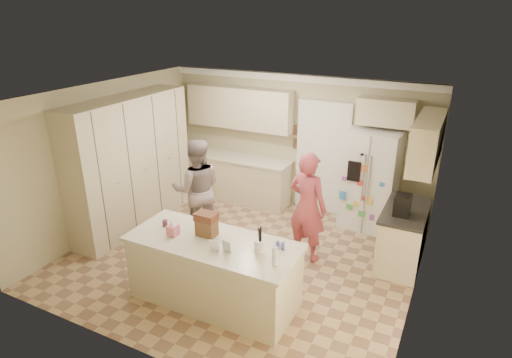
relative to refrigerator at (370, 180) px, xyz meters
The scene contains 41 objects.
floor 2.68m from the refrigerator, 127.61° to the right, with size 5.20×4.60×0.02m, color tan.
ceiling 3.04m from the refrigerator, 127.61° to the right, with size 5.20×4.60×0.02m, color white.
wall_back 1.62m from the refrigerator, 168.40° to the left, with size 5.20×0.02×2.60m, color #BCB38D.
wall_front 4.59m from the refrigerator, 109.64° to the right, with size 5.20×0.02×2.60m, color #BCB38D.
wall_left 4.62m from the refrigerator, 154.31° to the right, with size 0.02×4.60×2.60m, color #BCB38D.
wall_right 2.30m from the refrigerator, 61.71° to the right, with size 0.02×4.60×2.60m, color #BCB38D.
crown_back 2.26m from the refrigerator, behind, with size 5.20×0.08×0.12m, color white.
pantry_bank 4.24m from the refrigerator, 154.93° to the right, with size 0.60×2.60×2.35m, color beige.
back_base_cab 2.73m from the refrigerator, behind, with size 2.20×0.60×0.88m, color beige.
back_countertop 2.69m from the refrigerator, behind, with size 2.24×0.63×0.04m, color beige.
back_upper_cab 2.87m from the refrigerator, behind, with size 2.20×0.35×0.80m, color beige.
doorway_opening 1.04m from the refrigerator, 163.87° to the left, with size 0.90×0.06×2.10m, color black.
doorway_casing 1.03m from the refrigerator, 165.76° to the left, with size 1.02×0.03×2.22m, color white.
wall_frame_upper 1.67m from the refrigerator, 169.71° to the left, with size 0.15×0.02×0.20m, color brown.
wall_frame_lower 1.59m from the refrigerator, 169.71° to the left, with size 0.15×0.02×0.20m, color brown.
refrigerator is the anchor object (origin of this frame).
fridge_seam 0.35m from the refrigerator, 90.00° to the right, with size 0.01×0.02×1.78m, color gray.
fridge_dispenser 0.49m from the refrigerator, 121.08° to the right, with size 0.22×0.03×0.35m, color black.
fridge_handle_l 0.40m from the refrigerator, 97.70° to the right, with size 0.02×0.02×0.85m, color silver.
fridge_handle_r 0.40m from the refrigerator, 82.30° to the right, with size 0.02×0.02×0.85m, color silver.
over_fridge_cab 1.21m from the refrigerator, 48.94° to the left, with size 0.95×0.35×0.45m, color beige.
right_base_cab 1.34m from the refrigerator, 52.49° to the right, with size 0.60×1.20×0.88m, color beige.
right_countertop 1.25m from the refrigerator, 52.86° to the right, with size 0.63×1.24×0.04m, color #2D2B28.
right_upper_cab 1.59m from the refrigerator, 41.81° to the right, with size 0.35×1.50×0.70m, color beige.
coffee_maker 1.40m from the refrigerator, 59.15° to the right, with size 0.22×0.28×0.30m, color black.
island_base 3.40m from the refrigerator, 113.36° to the right, with size 2.20×0.90×0.88m, color beige.
island_top 3.37m from the refrigerator, 113.36° to the right, with size 2.28×0.96×0.05m, color beige.
utensil_crock 3.12m from the refrigerator, 102.71° to the right, with size 0.13×0.13×0.15m, color white.
tissue_box 3.71m from the refrigerator, 120.56° to the right, with size 0.13×0.13×0.14m, color pink.
tissue_plume 3.72m from the refrigerator, 120.56° to the right, with size 0.08×0.08×0.08m, color white.
dollhouse_body 3.35m from the refrigerator, 116.40° to the right, with size 0.26×0.18×0.22m, color brown.
dollhouse_roof 3.36m from the refrigerator, 116.40° to the right, with size 0.28×0.20×0.10m, color #592D1E.
jam_jar 3.72m from the refrigerator, 125.06° to the right, with size 0.07×0.07×0.09m, color #59263F.
greeting_card_a 3.50m from the refrigerator, 109.80° to the right, with size 0.12×0.01×0.16m, color white.
greeting_card_b 3.41m from the refrigerator, 107.72° to the right, with size 0.12×0.01×0.16m, color silver.
water_bottle 3.27m from the refrigerator, 96.79° to the right, with size 0.07×0.07×0.24m, color silver.
shaker_salt 2.92m from the refrigerator, 100.19° to the right, with size 0.05×0.05×0.09m, color #494CA5.
shaker_pepper 2.91m from the refrigerator, 98.83° to the right, with size 0.05×0.05×0.09m, color #494CA5.
teen_boy 3.04m from the refrigerator, 146.42° to the right, with size 0.85×0.66×1.75m, color #9C9894.
teen_girl 1.63m from the refrigerator, 112.54° to the right, with size 0.64×0.42×1.77m, color #B8414D.
fridge_magnets 0.36m from the refrigerator, 90.00° to the right, with size 0.76×0.02×1.44m, color tan, non-canonical shape.
Camera 1 is at (2.86, -5.16, 3.72)m, focal length 30.00 mm.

